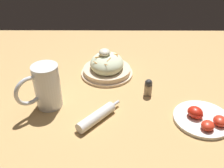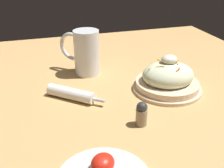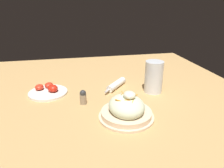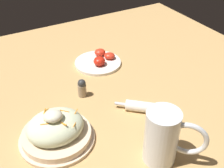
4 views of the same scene
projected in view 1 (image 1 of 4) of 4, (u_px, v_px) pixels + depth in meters
name	position (u px, v px, depth m)	size (l,w,h in m)	color
ground_plane	(119.00, 106.00, 0.89)	(1.43, 1.43, 0.00)	tan
salad_plate	(107.00, 66.00, 1.05)	(0.21, 0.21, 0.11)	beige
beer_mug	(46.00, 89.00, 0.85)	(0.13, 0.13, 0.16)	white
napkin_roll	(97.00, 117.00, 0.81)	(0.15, 0.14, 0.03)	white
tomato_plate	(203.00, 118.00, 0.81)	(0.18, 0.18, 0.05)	white
salt_shaker	(148.00, 87.00, 0.93)	(0.03, 0.03, 0.07)	gray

